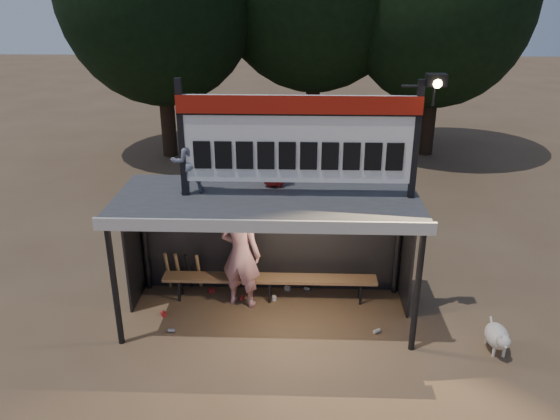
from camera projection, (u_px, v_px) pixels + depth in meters
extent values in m
plane|color=brown|center=(268.00, 315.00, 9.86)|extent=(80.00, 80.00, 0.00)
imported|color=white|center=(241.00, 254.00, 9.85)|extent=(0.86, 0.69, 2.06)
imported|color=slate|center=(187.00, 161.00, 8.92)|extent=(0.66, 0.60, 1.09)
imported|color=#A91E1A|center=(274.00, 159.00, 9.23)|extent=(0.50, 0.36, 0.96)
cube|color=#39393B|center=(267.00, 199.00, 9.00)|extent=(5.00, 2.00, 0.12)
cube|color=silver|center=(263.00, 226.00, 8.08)|extent=(5.10, 0.06, 0.20)
cylinder|color=black|center=(114.00, 285.00, 8.69)|extent=(0.10, 0.10, 2.20)
cylinder|color=black|center=(417.00, 291.00, 8.53)|extent=(0.10, 0.10, 2.20)
cylinder|color=black|center=(144.00, 237.00, 10.36)|extent=(0.10, 0.10, 2.20)
cylinder|color=black|center=(398.00, 241.00, 10.20)|extent=(0.10, 0.10, 2.20)
cube|color=black|center=(271.00, 237.00, 10.37)|extent=(5.00, 0.04, 2.20)
cube|color=black|center=(133.00, 246.00, 9.99)|extent=(0.04, 1.00, 2.20)
cube|color=black|center=(408.00, 251.00, 9.83)|extent=(0.04, 1.00, 2.20)
cylinder|color=black|center=(270.00, 185.00, 9.97)|extent=(5.00, 0.06, 0.06)
cube|color=black|center=(182.00, 139.00, 8.66)|extent=(0.10, 0.10, 1.90)
cube|color=black|center=(416.00, 141.00, 8.54)|extent=(0.10, 0.10, 1.90)
cube|color=white|center=(298.00, 140.00, 8.60)|extent=(3.80, 0.08, 1.40)
cube|color=#A1170B|center=(299.00, 105.00, 8.34)|extent=(3.80, 0.04, 0.28)
cube|color=black|center=(298.00, 115.00, 8.40)|extent=(3.80, 0.02, 0.03)
cube|color=black|center=(202.00, 155.00, 8.70)|extent=(0.27, 0.03, 0.45)
cube|color=black|center=(223.00, 155.00, 8.69)|extent=(0.27, 0.03, 0.45)
cube|color=black|center=(245.00, 155.00, 8.68)|extent=(0.27, 0.03, 0.45)
cube|color=black|center=(266.00, 156.00, 8.67)|extent=(0.27, 0.03, 0.45)
cube|color=black|center=(287.00, 156.00, 8.66)|extent=(0.27, 0.03, 0.45)
cube|color=black|center=(309.00, 156.00, 8.65)|extent=(0.27, 0.03, 0.45)
cube|color=black|center=(330.00, 156.00, 8.64)|extent=(0.27, 0.03, 0.45)
cube|color=black|center=(352.00, 156.00, 8.62)|extent=(0.27, 0.03, 0.45)
cube|color=black|center=(373.00, 157.00, 8.61)|extent=(0.27, 0.03, 0.45)
cube|color=black|center=(395.00, 157.00, 8.60)|extent=(0.27, 0.03, 0.45)
cylinder|color=black|center=(418.00, 86.00, 8.22)|extent=(0.50, 0.04, 0.04)
cylinder|color=black|center=(434.00, 96.00, 8.27)|extent=(0.04, 0.04, 0.30)
cube|color=black|center=(436.00, 80.00, 8.13)|extent=(0.30, 0.22, 0.18)
sphere|color=#FFD88C|center=(437.00, 84.00, 8.06)|extent=(0.14, 0.14, 0.14)
cube|color=olive|center=(270.00, 278.00, 10.20)|extent=(4.00, 0.35, 0.06)
cylinder|color=black|center=(179.00, 290.00, 10.23)|extent=(0.05, 0.05, 0.45)
cylinder|color=black|center=(182.00, 284.00, 10.45)|extent=(0.05, 0.05, 0.45)
cylinder|color=black|center=(269.00, 292.00, 10.17)|extent=(0.05, 0.05, 0.45)
cylinder|color=black|center=(270.00, 286.00, 10.40)|extent=(0.05, 0.05, 0.45)
cylinder|color=black|center=(361.00, 294.00, 10.12)|extent=(0.05, 0.05, 0.45)
cylinder|color=black|center=(359.00, 287.00, 10.34)|extent=(0.05, 0.05, 0.45)
cylinder|color=black|center=(167.00, 102.00, 18.53)|extent=(0.50, 0.50, 3.74)
cylinder|color=#311D15|center=(313.00, 89.00, 19.67)|extent=(0.50, 0.50, 4.18)
cylinder|color=black|center=(430.00, 104.00, 18.74)|extent=(0.50, 0.50, 3.52)
ellipsoid|color=beige|center=(497.00, 336.00, 8.83)|extent=(0.36, 0.58, 0.36)
sphere|color=white|center=(504.00, 342.00, 8.53)|extent=(0.22, 0.22, 0.22)
cone|color=beige|center=(506.00, 347.00, 8.45)|extent=(0.10, 0.10, 0.10)
cone|color=beige|center=(502.00, 337.00, 8.48)|extent=(0.06, 0.06, 0.07)
cone|color=beige|center=(508.00, 337.00, 8.48)|extent=(0.06, 0.06, 0.07)
cylinder|color=beige|center=(494.00, 352.00, 8.73)|extent=(0.05, 0.05, 0.18)
cylinder|color=silver|center=(504.00, 352.00, 8.73)|extent=(0.05, 0.05, 0.18)
cylinder|color=beige|center=(487.00, 338.00, 9.06)|extent=(0.05, 0.05, 0.18)
cylinder|color=silver|center=(496.00, 339.00, 9.06)|extent=(0.05, 0.05, 0.18)
cylinder|color=beige|center=(491.00, 322.00, 9.08)|extent=(0.04, 0.16, 0.14)
cylinder|color=olive|center=(168.00, 271.00, 10.52)|extent=(0.08, 0.27, 0.84)
cylinder|color=olive|center=(178.00, 271.00, 10.52)|extent=(0.08, 0.30, 0.83)
cylinder|color=black|center=(189.00, 271.00, 10.51)|extent=(0.09, 0.33, 0.83)
cylinder|color=#9C6F49|center=(199.00, 271.00, 10.50)|extent=(0.07, 0.35, 0.82)
cube|color=#B2201E|center=(164.00, 314.00, 9.83)|extent=(0.12, 0.12, 0.08)
cylinder|color=#B2B2B7|center=(307.00, 289.00, 10.65)|extent=(0.14, 0.11, 0.07)
cube|color=silver|center=(287.00, 288.00, 10.67)|extent=(0.12, 0.11, 0.08)
cylinder|color=red|center=(243.00, 298.00, 10.36)|extent=(0.10, 0.13, 0.07)
cube|color=#BABABF|center=(274.00, 298.00, 10.33)|extent=(0.08, 0.11, 0.08)
cylinder|color=beige|center=(377.00, 331.00, 9.35)|extent=(0.14, 0.12, 0.07)
cube|color=red|center=(212.00, 291.00, 10.58)|extent=(0.12, 0.12, 0.08)
cylinder|color=#AEAFB3|center=(172.00, 330.00, 9.37)|extent=(0.12, 0.07, 0.07)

